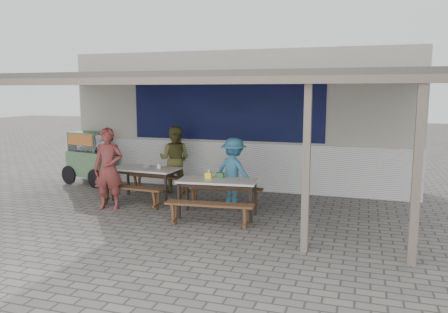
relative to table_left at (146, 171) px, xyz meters
name	(u,v)px	position (x,y,z in m)	size (l,w,h in m)	color
ground	(188,221)	(1.55, -1.25, -0.67)	(60.00, 60.00, 0.00)	slate
back_wall	(239,120)	(1.55, 2.33, 1.05)	(9.00, 1.28, 3.50)	#AFAA9D
warung_roof	(204,80)	(1.57, -0.35, 2.04)	(9.00, 4.21, 2.81)	#554F49
table_left	(146,171)	(0.00, 0.00, 0.00)	(1.53, 0.83, 0.75)	white
bench_left_street	(130,192)	(-0.04, -0.66, -0.33)	(1.61, 0.37, 0.45)	brown
bench_left_wall	(160,180)	(0.04, 0.66, -0.33)	(1.61, 0.37, 0.45)	brown
table_right	(217,184)	(2.00, -0.79, 0.00)	(1.61, 0.81, 0.75)	white
bench_right_street	(209,209)	(2.07, -1.46, -0.33)	(1.67, 0.44, 0.45)	brown
bench_right_wall	(225,192)	(1.93, -0.11, -0.33)	(1.67, 0.44, 0.45)	brown
vendor_cart	(90,156)	(-2.27, 1.13, 0.09)	(1.81, 0.94, 1.41)	#669362
patron_street_side	(108,169)	(-0.38, -0.92, 0.19)	(0.63, 0.41, 1.73)	brown
patron_wall_side	(175,159)	(0.29, 0.98, 0.15)	(0.80, 0.62, 1.64)	brown
patron_right_table	(234,172)	(2.04, 0.20, 0.07)	(0.96, 0.55, 1.49)	teal
tissue_box	(209,175)	(1.78, -0.69, 0.14)	(0.13, 0.13, 0.13)	yellow
donation_box	(220,175)	(1.98, -0.56, 0.13)	(0.16, 0.10, 0.10)	#2F6B38
condiment_jar	(159,166)	(0.31, 0.06, 0.13)	(0.09, 0.09, 0.10)	white
condiment_bowl	(147,166)	(-0.04, 0.14, 0.10)	(0.21, 0.21, 0.05)	silver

